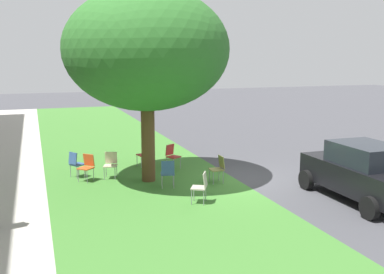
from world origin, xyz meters
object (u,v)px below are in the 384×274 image
(parked_car, at_px, (362,172))
(chair_3, at_px, (201,185))
(chair_0, at_px, (76,162))
(chair_1, at_px, (172,154))
(chair_5, at_px, (111,163))
(street_tree, at_px, (146,50))
(chair_4, at_px, (145,153))
(chair_6, at_px, (87,165))
(chair_7, at_px, (218,167))
(chair_2, at_px, (168,172))

(parked_car, bearing_deg, chair_3, 74.06)
(chair_0, height_order, parked_car, parked_car)
(parked_car, bearing_deg, chair_1, 36.74)
(chair_5, bearing_deg, chair_1, -75.55)
(street_tree, distance_m, chair_3, 4.69)
(street_tree, height_order, chair_4, street_tree)
(chair_1, bearing_deg, chair_6, 102.44)
(chair_3, relative_size, chair_6, 1.00)
(chair_1, distance_m, chair_5, 2.40)
(chair_5, bearing_deg, chair_0, 67.36)
(street_tree, xyz_separation_m, chair_5, (0.74, 1.11, -3.71))
(chair_3, relative_size, chair_7, 1.00)
(chair_2, height_order, parked_car, parked_car)
(chair_6, bearing_deg, street_tree, -109.04)
(street_tree, xyz_separation_m, chair_4, (1.99, -0.36, -3.71))
(chair_4, distance_m, chair_7, 3.42)
(street_tree, height_order, chair_1, street_tree)
(chair_6, height_order, chair_7, same)
(chair_2, relative_size, chair_3, 1.00)
(street_tree, distance_m, chair_6, 4.22)
(chair_4, bearing_deg, chair_2, -179.97)
(chair_0, distance_m, chair_2, 3.39)
(chair_3, xyz_separation_m, chair_7, (1.78, -1.25, 0.00))
(chair_1, xyz_separation_m, chair_3, (-4.09, 0.39, 0.00))
(chair_6, bearing_deg, chair_7, -112.21)
(chair_2, relative_size, chair_7, 1.00)
(chair_3, bearing_deg, chair_6, 38.70)
(chair_2, height_order, chair_7, same)
(chair_3, height_order, chair_7, same)
(chair_1, xyz_separation_m, chair_6, (-0.69, 3.12, 0.00))
(chair_4, bearing_deg, chair_7, -149.91)
(chair_6, xyz_separation_m, parked_car, (-4.65, -7.10, 0.32))
(chair_3, height_order, parked_car, parked_car)
(street_tree, xyz_separation_m, chair_0, (1.20, 2.21, -3.71))
(chair_3, height_order, chair_4, same)
(chair_5, xyz_separation_m, chair_7, (-1.71, -3.19, 0.00))
(chair_5, relative_size, chair_6, 1.00)
(street_tree, xyz_separation_m, chair_7, (-0.97, -2.07, -3.71))
(chair_3, relative_size, parked_car, 0.24)
(street_tree, distance_m, chair_1, 4.13)
(street_tree, bearing_deg, chair_7, -114.99)
(chair_5, height_order, parked_car, parked_car)
(street_tree, bearing_deg, chair_5, 56.22)
(chair_6, xyz_separation_m, chair_7, (-1.62, -3.98, 0.00))
(street_tree, bearing_deg, chair_3, -163.35)
(chair_7, bearing_deg, chair_1, 20.41)
(chair_5, distance_m, parked_car, 7.90)
(street_tree, xyz_separation_m, chair_1, (1.34, -1.21, -3.71))
(chair_5, height_order, chair_6, same)
(street_tree, bearing_deg, chair_4, -10.19)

